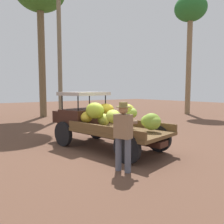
# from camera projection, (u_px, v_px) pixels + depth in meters

# --- Properties ---
(ground_plane) EXTENTS (60.00, 60.00, 0.00)m
(ground_plane) POSITION_uv_depth(u_px,v_px,m) (103.00, 148.00, 7.50)
(ground_plane) COLOR brown
(truck) EXTENTS (4.63, 2.41, 1.86)m
(truck) POSITION_uv_depth(u_px,v_px,m) (100.00, 120.00, 7.59)
(truck) COLOR #371C14
(truck) RESTS_ON ground
(farmer) EXTENTS (0.55, 0.51, 1.65)m
(farmer) POSITION_uv_depth(u_px,v_px,m) (123.00, 132.00, 5.25)
(farmer) COLOR #555A6A
(farmer) RESTS_ON ground
(forest_tree_8) EXTENTS (2.46, 2.46, 9.23)m
(forest_tree_8) POSITION_uv_depth(u_px,v_px,m) (190.00, 14.00, 17.38)
(forest_tree_8) COLOR #896F50
(forest_tree_8) RESTS_ON ground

